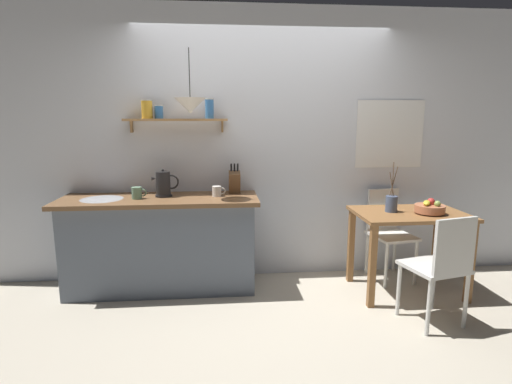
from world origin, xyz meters
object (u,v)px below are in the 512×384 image
electric_kettle (164,184)px  pendant_lamp (190,105)px  dining_table (409,226)px  coffee_mug_by_sink (137,193)px  knife_block (235,182)px  dining_chair_near (441,264)px  fruit_bowl (430,208)px  dining_chair_far (388,229)px  coffee_mug_spare (217,191)px  twig_vase (391,203)px

electric_kettle → pendant_lamp: size_ratio=0.48×
dining_table → coffee_mug_by_sink: bearing=174.9°
dining_table → knife_block: (-1.60, 0.42, 0.38)m
dining_chair_near → fruit_bowl: 0.68m
dining_chair_far → coffee_mug_spare: (-1.74, -0.09, 0.44)m
coffee_mug_by_sink → dining_table: bearing=-5.1°
dining_chair_near → electric_kettle: (-2.23, 0.96, 0.50)m
dining_table → twig_vase: twig_vase is taller
dining_chair_near → knife_block: knife_block is taller
twig_vase → pendant_lamp: size_ratio=0.84×
dining_table → pendant_lamp: pendant_lamp is taller
fruit_bowl → coffee_mug_spare: coffee_mug_spare is taller
dining_table → fruit_bowl: (0.15, -0.08, 0.19)m
dining_chair_near → pendant_lamp: bearing=157.2°
dining_chair_far → coffee_mug_spare: bearing=-176.9°
coffee_mug_by_sink → coffee_mug_spare: 0.73m
electric_kettle → coffee_mug_by_sink: electric_kettle is taller
knife_block → coffee_mug_spare: size_ratio=2.33×
dining_chair_near → fruit_bowl: fruit_bowl is taller
coffee_mug_by_sink → dining_chair_far: bearing=3.5°
knife_block → coffee_mug_spare: bearing=-140.4°
twig_vase → electric_kettle: twig_vase is taller
dining_table → pendant_lamp: bearing=175.1°
dining_table → dining_chair_far: bearing=95.3°
coffee_mug_spare → pendant_lamp: (-0.22, -0.11, 0.79)m
twig_vase → knife_block: bearing=164.7°
dining_chair_far → pendant_lamp: size_ratio=1.65×
dining_chair_near → pendant_lamp: size_ratio=1.65×
coffee_mug_spare → electric_kettle: bearing=176.5°
dining_chair_near → coffee_mug_spare: coffee_mug_spare is taller
twig_vase → dining_chair_near: bearing=-79.3°
dining_chair_far → electric_kettle: 2.29m
electric_kettle → coffee_mug_spare: size_ratio=2.06×
dining_chair_near → fruit_bowl: bearing=71.8°
dining_chair_far → dining_table: bearing=-84.7°
dining_chair_near → coffee_mug_spare: 2.01m
dining_chair_far → coffee_mug_spare: coffee_mug_spare is taller
knife_block → dining_table: bearing=-14.7°
dining_chair_near → dining_chair_far: 1.02m
dining_table → electric_kettle: size_ratio=3.80×
electric_kettle → knife_block: 0.68m
dining_chair_near → electric_kettle: bearing=156.8°
dining_table → pendant_lamp: size_ratio=1.81×
dining_table → twig_vase: 0.27m
dining_chair_far → twig_vase: (-0.13, -0.34, 0.35)m
knife_block → pendant_lamp: bearing=-147.5°
dining_chair_far → pendant_lamp: pendant_lamp is taller
fruit_bowl → pendant_lamp: (-2.14, 0.25, 0.91)m
knife_block → electric_kettle: bearing=-170.6°
twig_vase → fruit_bowl: bearing=-18.3°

